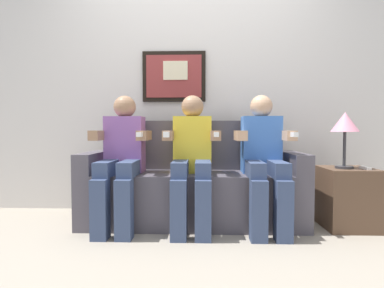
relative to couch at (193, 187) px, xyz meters
name	(u,v)px	position (x,y,z in m)	size (l,w,h in m)	color
ground_plane	(191,235)	(0.00, -0.33, -0.31)	(5.57, 5.57, 0.00)	#9E9384
back_wall_assembly	(193,82)	(-0.01, 0.44, 0.99)	(4.29, 0.10, 2.60)	silver
couch	(193,187)	(0.00, 0.00, 0.00)	(1.89, 0.58, 0.90)	#514C56
person_on_left	(122,155)	(-0.58, -0.17, 0.29)	(0.46, 0.56, 1.11)	#8C59A5
person_in_middle	(192,155)	(0.00, -0.17, 0.29)	(0.46, 0.56, 1.11)	yellow
person_on_right	(264,156)	(0.59, -0.17, 0.29)	(0.46, 0.56, 1.11)	#3F72CC
side_table_right	(347,198)	(1.29, -0.11, -0.06)	(0.40, 0.40, 0.50)	brown
table_lamp	(345,125)	(1.25, -0.14, 0.55)	(0.22, 0.22, 0.46)	#333338
spare_remote_on_table	(365,168)	(1.39, -0.18, 0.20)	(0.04, 0.13, 0.02)	white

